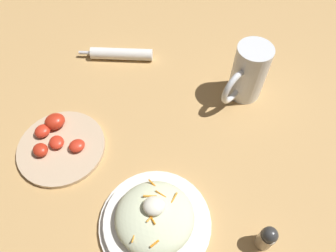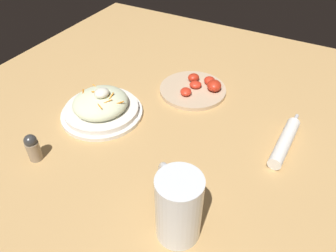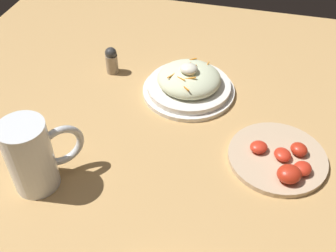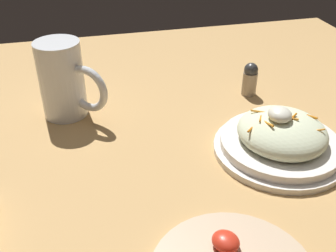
# 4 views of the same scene
# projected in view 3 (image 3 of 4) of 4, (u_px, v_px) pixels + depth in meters

# --- Properties ---
(ground_plane) EXTENTS (1.43, 1.43, 0.00)m
(ground_plane) POSITION_uv_depth(u_px,v_px,m) (183.00, 158.00, 0.86)
(ground_plane) COLOR tan
(salad_plate) EXTENTS (0.23, 0.23, 0.09)m
(salad_plate) POSITION_uv_depth(u_px,v_px,m) (189.00, 83.00, 1.01)
(salad_plate) COLOR white
(salad_plate) RESTS_ON ground_plane
(beer_mug) EXTENTS (0.12, 0.13, 0.15)m
(beer_mug) POSITION_uv_depth(u_px,v_px,m) (33.00, 159.00, 0.77)
(beer_mug) COLOR white
(beer_mug) RESTS_ON ground_plane
(tomato_plate) EXTENTS (0.21, 0.21, 0.04)m
(tomato_plate) POSITION_uv_depth(u_px,v_px,m) (280.00, 159.00, 0.84)
(tomato_plate) COLOR #D1B28E
(tomato_plate) RESTS_ON ground_plane
(salt_shaker) EXTENTS (0.03, 0.03, 0.07)m
(salt_shaker) POSITION_uv_depth(u_px,v_px,m) (112.00, 60.00, 1.07)
(salt_shaker) COLOR gray
(salt_shaker) RESTS_ON ground_plane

